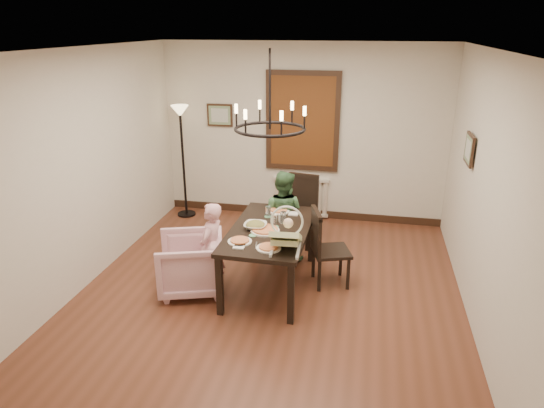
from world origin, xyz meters
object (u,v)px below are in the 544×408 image
(dining_table, at_px, (270,235))
(elderly_woman, at_px, (212,256))
(armchair, at_px, (190,264))
(baby_bouncer, at_px, (286,235))
(drinking_glass, at_px, (274,222))
(chair_right, at_px, (331,247))
(floor_lamp, at_px, (183,163))
(chair_far, at_px, (299,211))
(seated_man, at_px, (283,223))

(dining_table, distance_m, elderly_woman, 0.73)
(armchair, bearing_deg, baby_bouncer, 61.87)
(baby_bouncer, xyz_separation_m, drinking_glass, (-0.25, 0.55, -0.10))
(chair_right, bearing_deg, floor_lamp, 36.37)
(chair_far, bearing_deg, baby_bouncer, -77.14)
(armchair, height_order, seated_man, seated_man)
(elderly_woman, distance_m, seated_man, 1.24)
(baby_bouncer, bearing_deg, elderly_woman, 162.11)
(chair_far, height_order, elderly_woman, chair_far)
(chair_far, relative_size, elderly_woman, 1.09)
(seated_man, xyz_separation_m, floor_lamp, (-1.88, 1.24, 0.38))
(chair_far, relative_size, baby_bouncer, 2.01)
(seated_man, height_order, baby_bouncer, baby_bouncer)
(seated_man, relative_size, drinking_glass, 7.67)
(chair_right, height_order, drinking_glass, chair_right)
(elderly_woman, xyz_separation_m, drinking_glass, (0.67, 0.33, 0.36))
(seated_man, distance_m, drinking_glass, 0.79)
(armchair, height_order, elderly_woman, elderly_woman)
(chair_far, distance_m, seated_man, 0.52)
(dining_table, height_order, floor_lamp, floor_lamp)
(chair_right, xyz_separation_m, floor_lamp, (-2.59, 1.81, 0.41))
(elderly_woman, bearing_deg, dining_table, 122.11)
(drinking_glass, bearing_deg, armchair, -160.35)
(dining_table, height_order, armchair, dining_table)
(chair_right, distance_m, drinking_glass, 0.78)
(armchair, height_order, baby_bouncer, baby_bouncer)
(chair_far, bearing_deg, elderly_woman, -108.29)
(chair_right, bearing_deg, chair_far, 9.10)
(chair_far, relative_size, chair_right, 1.04)
(dining_table, height_order, elderly_woman, elderly_woman)
(armchair, distance_m, seated_man, 1.42)
(dining_table, relative_size, chair_far, 1.60)
(chair_right, height_order, seated_man, seated_man)
(baby_bouncer, bearing_deg, chair_far, 89.87)
(chair_right, xyz_separation_m, elderly_woman, (-1.36, -0.49, -0.02))
(armchair, xyz_separation_m, drinking_glass, (0.94, 0.34, 0.48))
(drinking_glass, bearing_deg, baby_bouncer, -65.85)
(chair_far, height_order, floor_lamp, floor_lamp)
(chair_right, height_order, baby_bouncer, baby_bouncer)
(seated_man, height_order, floor_lamp, floor_lamp)
(armchair, bearing_deg, dining_table, 90.68)
(dining_table, distance_m, baby_bouncer, 0.64)
(elderly_woman, height_order, baby_bouncer, baby_bouncer)
(chair_far, relative_size, seated_man, 0.99)
(armchair, distance_m, floor_lamp, 2.56)
(dining_table, distance_m, seated_man, 0.77)
(dining_table, relative_size, armchair, 2.12)
(armchair, bearing_deg, chair_right, 89.20)
(armchair, xyz_separation_m, seated_man, (0.92, 1.06, 0.17))
(baby_bouncer, relative_size, floor_lamp, 0.28)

